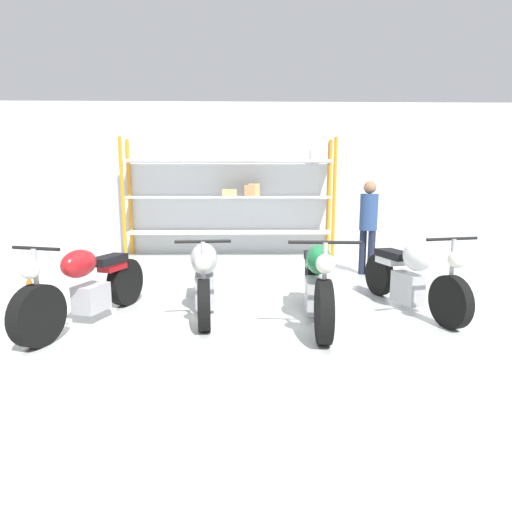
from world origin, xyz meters
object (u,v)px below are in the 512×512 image
Objects in this scene: motorcycle_red at (87,286)px; traffic_cone at (30,296)px; motorcycle_silver at (204,276)px; motorcycle_green at (317,284)px; motorcycle_white at (411,274)px; shelving_rack at (234,195)px; person_browsing at (368,220)px.

traffic_cone is (-0.80, 0.21, -0.17)m from motorcycle_red.
motorcycle_silver is 1.47m from motorcycle_green.
traffic_cone is at bearing -89.68° from motorcycle_green.
motorcycle_white reaches higher than motorcycle_red.
motorcycle_red is at bearing -108.04° from shelving_rack.
person_browsing is at bearing 156.20° from motorcycle_green.
motorcycle_green is at bearing -84.03° from motorcycle_white.
motorcycle_green is 3.55m from traffic_cone.
motorcycle_white is (4.05, 0.45, 0.03)m from motorcycle_red.
motorcycle_red is 1.01× the size of motorcycle_green.
motorcycle_red is 2.74m from motorcycle_green.
person_browsing is (0.06, 2.16, 0.54)m from motorcycle_white.
motorcycle_silver is 2.71m from motorcycle_white.
motorcycle_green reaches higher than motorcycle_white.
shelving_rack reaches higher than motorcycle_red.
motorcycle_green is 1.39m from motorcycle_white.
traffic_cone is (-2.37, -4.62, -1.16)m from shelving_rack.
motorcycle_red is 1.23× the size of person_browsing.
shelving_rack is 3.40m from person_browsing.
motorcycle_red is at bearing -76.96° from motorcycle_silver.
motorcycle_silver is 1.23× the size of person_browsing.
shelving_rack reaches higher than motorcycle_silver.
motorcycle_green is (2.74, -0.01, 0.02)m from motorcycle_red.
person_browsing reaches higher than motorcycle_red.
motorcycle_green is 3.83× the size of traffic_cone.
motorcycle_red is at bearing -86.25° from motorcycle_green.
traffic_cone is (-3.53, 0.22, -0.19)m from motorcycle_green.
motorcycle_silver is 3.56m from person_browsing.
shelving_rack is 2.33× the size of motorcycle_green.
motorcycle_white is at bearing 84.18° from motorcycle_silver.
motorcycle_green is at bearing 19.35° from person_browsing.
shelving_rack reaches higher than motorcycle_green.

